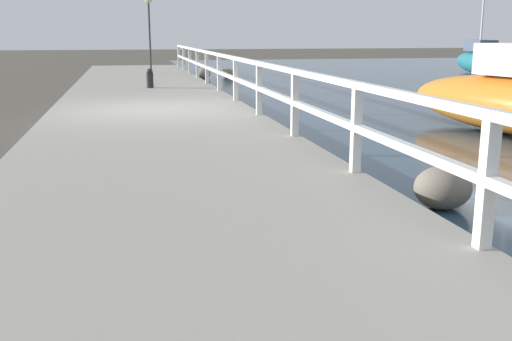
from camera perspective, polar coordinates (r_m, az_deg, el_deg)
The scene contains 9 objects.
ground_plane at distance 12.53m, azimuth -9.79°, elevation 4.40°, with size 120.00×120.00×0.00m, color #4C473D.
dock_walkway at distance 12.51m, azimuth -9.82°, elevation 5.08°, with size 4.13×36.00×0.30m.
railing at distance 12.65m, azimuth -0.94°, elevation 9.13°, with size 0.10×32.50×1.01m.
boulder_downstream at distance 25.37m, azimuth -2.76°, elevation 9.25°, with size 0.54×0.48×0.40m.
boulder_near_dock at distance 6.59m, azimuth 17.37°, elevation -1.58°, with size 0.61×0.55×0.46m.
boulder_mid_strip at distance 24.89m, azimuth -5.05°, elevation 9.19°, with size 0.59×0.53×0.44m.
mooring_bollard at distance 17.54m, azimuth -10.08°, elevation 8.65°, with size 0.20×0.20×0.55m.
dock_lamp at distance 23.57m, azimuth -10.17°, elevation 14.55°, with size 0.29×0.29×2.92m.
sailboat_teal at distance 29.74m, azimuth 20.47°, elevation 9.83°, with size 2.54×5.95×6.25m.
Camera 1 is at (-0.50, -12.38, 1.81)m, focal length 42.00 mm.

